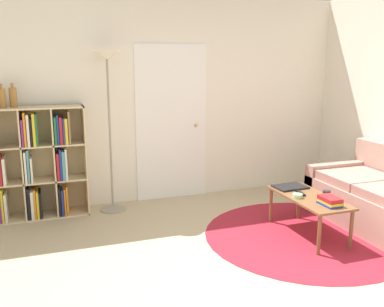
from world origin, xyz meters
The scene contains 13 objects.
ground_plane centered at (0.00, 0.00, 0.00)m, with size 14.00×14.00×0.00m, color tan.
wall_back centered at (0.00, 2.71, 1.29)m, with size 7.71×0.11×2.60m.
rug centered at (0.95, 0.97, 0.00)m, with size 2.08×2.08×0.01m.
bookshelf centered at (-1.66, 2.50, 0.63)m, with size 1.06×0.34×1.28m.
floor_lamp centered at (-0.80, 2.43, 1.56)m, with size 0.32×0.32×1.90m.
coffee_table centered at (0.99, 0.98, 0.37)m, with size 0.44×0.97×0.42m.
laptop centered at (0.97, 1.31, 0.43)m, with size 0.36×0.27×0.02m.
bowl centered at (0.85, 0.98, 0.44)m, with size 0.10×0.10×0.04m.
book_stack_on_table centered at (1.02, 0.69, 0.46)m, with size 0.16×0.23×0.08m.
cup centered at (1.11, 0.87, 0.46)m, with size 0.08×0.08×0.08m.
remote centered at (0.95, 1.08, 0.43)m, with size 0.07×0.17×0.02m.
bottle_middle centered at (-1.94, 2.48, 1.39)m, with size 0.08×0.08×0.26m.
bottle_right centered at (-1.83, 2.50, 1.39)m, with size 0.08×0.08×0.27m.
Camera 1 is at (-1.55, -2.57, 1.78)m, focal length 40.00 mm.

